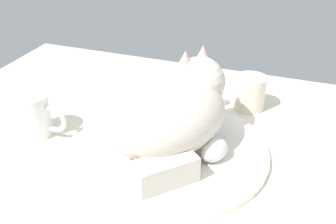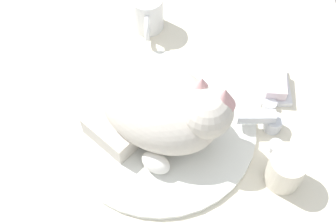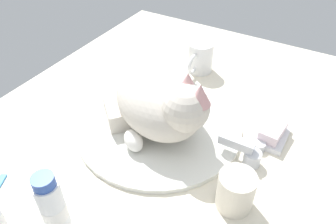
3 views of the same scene
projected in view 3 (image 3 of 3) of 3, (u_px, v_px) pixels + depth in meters
The scene contains 9 objects.
ground_plane at pixel (159, 132), 77.19cm from camera, with size 110.00×82.50×3.00cm, color silver.
sink_basin at pixel (159, 126), 75.89cm from camera, with size 37.48×37.48×1.09cm, color silver.
faucet at pixel (247, 154), 66.81cm from camera, with size 12.28×9.12×5.14cm.
cat at pixel (161, 103), 70.02cm from camera, with size 26.80×29.70×16.61cm.
coffee_mug at pixel (200, 58), 92.40cm from camera, with size 11.12×7.03×8.55cm.
rinse_cup at pixel (236, 191), 57.86cm from camera, with size 6.69×6.69×7.51cm.
soap_dish at pixel (271, 137), 73.05cm from camera, with size 9.00×6.40×1.20cm, color white.
soap_bar at pixel (273, 130), 71.86cm from camera, with size 7.51×4.15×2.52cm, color silver.
toothpaste_bottle at pixel (53, 207), 52.39cm from camera, with size 4.16×4.16×13.52cm.
Camera 3 is at (47.95, 30.00, 51.27)cm, focal length 35.28 mm.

